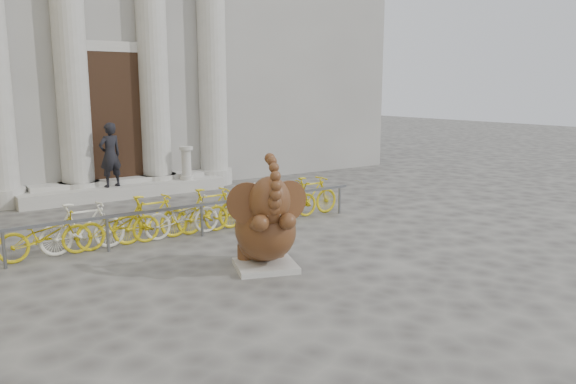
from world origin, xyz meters
TOP-DOWN VIEW (x-y plane):
  - ground at (0.00, 0.00)m, footprint 80.00×80.00m
  - classical_building at (0.00, 14.93)m, footprint 22.00×10.70m
  - entrance_steps at (0.00, 9.40)m, footprint 6.00×1.20m
  - elephant_statue at (-0.24, 1.26)m, footprint 1.41×1.67m
  - bike_rack at (-0.18, 4.19)m, footprint 8.16×0.53m
  - pedestrian at (-0.45, 9.16)m, footprint 0.76×0.60m
  - balustrade_post at (1.87, 9.10)m, footprint 0.42×0.42m

SIDE VIEW (x-z plane):
  - ground at x=0.00m, z-range 0.00..0.00m
  - entrance_steps at x=0.00m, z-range 0.00..0.36m
  - bike_rack at x=-0.18m, z-range 0.00..1.00m
  - elephant_statue at x=-0.24m, z-range -0.29..1.82m
  - balustrade_post at x=1.87m, z-range 0.32..1.35m
  - pedestrian at x=-0.45m, z-range 0.36..2.20m
  - classical_building at x=0.00m, z-range -0.02..11.98m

